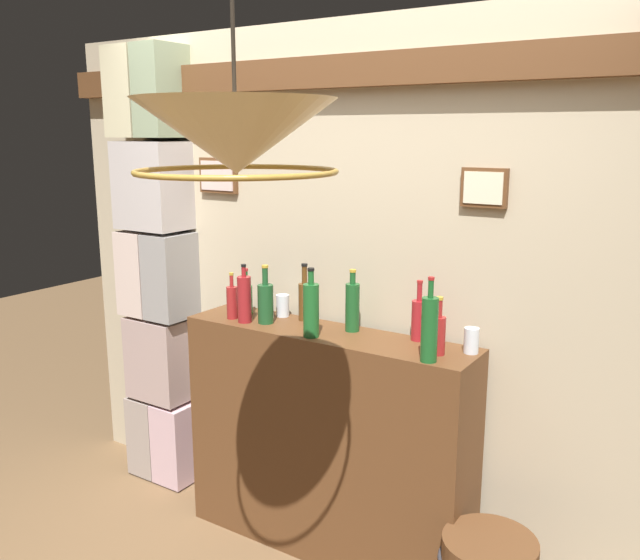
# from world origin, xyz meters

# --- Properties ---
(panelled_rear_partition) EXTENTS (3.55, 0.15, 2.47)m
(panelled_rear_partition) POSITION_xyz_m (-0.00, 1.10, 1.30)
(panelled_rear_partition) COLOR #BCAD8E
(panelled_rear_partition) RESTS_ON ground
(stone_pillar) EXTENTS (0.41, 0.31, 2.40)m
(stone_pillar) POSITION_xyz_m (-1.15, 0.97, 1.21)
(stone_pillar) COLOR gray
(stone_pillar) RESTS_ON ground
(bar_shelf_unit) EXTENTS (1.42, 0.32, 1.09)m
(bar_shelf_unit) POSITION_xyz_m (0.00, 0.86, 0.55)
(bar_shelf_unit) COLOR brown
(bar_shelf_unit) RESTS_ON ground
(liquor_bottle_vermouth) EXTENTS (0.08, 0.08, 0.28)m
(liquor_bottle_vermouth) POSITION_xyz_m (-0.32, 0.83, 1.19)
(liquor_bottle_vermouth) COLOR #1A4A24
(liquor_bottle_vermouth) RESTS_ON bar_shelf_unit
(liquor_bottle_amaro) EXTENTS (0.06, 0.06, 0.29)m
(liquor_bottle_amaro) POSITION_xyz_m (0.09, 0.94, 1.21)
(liquor_bottle_amaro) COLOR #1A5123
(liquor_bottle_amaro) RESTS_ON bar_shelf_unit
(liquor_bottle_whiskey) EXTENTS (0.07, 0.07, 0.23)m
(liquor_bottle_whiskey) POSITION_xyz_m (-0.50, 0.90, 1.17)
(liquor_bottle_whiskey) COLOR #1B5622
(liquor_bottle_whiskey) RESTS_ON bar_shelf_unit
(liquor_bottle_mezcal) EXTENTS (0.06, 0.06, 0.28)m
(liquor_bottle_mezcal) POSITION_xyz_m (-0.19, 0.97, 1.19)
(liquor_bottle_mezcal) COLOR #573515
(liquor_bottle_mezcal) RESTS_ON bar_shelf_unit
(liquor_bottle_vodka) EXTENTS (0.07, 0.07, 0.34)m
(liquor_bottle_vodka) POSITION_xyz_m (0.56, 0.74, 1.23)
(liquor_bottle_vodka) COLOR #185523
(liquor_bottle_vodka) RESTS_ON bar_shelf_unit
(liquor_bottle_sherry) EXTENTS (0.06, 0.06, 0.24)m
(liquor_bottle_sherry) POSITION_xyz_m (0.55, 0.84, 1.18)
(liquor_bottle_sherry) COLOR maroon
(liquor_bottle_sherry) RESTS_ON bar_shelf_unit
(liquor_bottle_rye) EXTENTS (0.06, 0.06, 0.27)m
(liquor_bottle_rye) POSITION_xyz_m (0.40, 0.97, 1.19)
(liquor_bottle_rye) COLOR maroon
(liquor_bottle_rye) RESTS_ON bar_shelf_unit
(liquor_bottle_tequila) EXTENTS (0.05, 0.05, 0.23)m
(liquor_bottle_tequila) POSITION_xyz_m (-0.50, 0.80, 1.17)
(liquor_bottle_tequila) COLOR maroon
(liquor_bottle_tequila) RESTS_ON bar_shelf_unit
(liquor_bottle_bourbon) EXTENTS (0.07, 0.07, 0.31)m
(liquor_bottle_bourbon) POSITION_xyz_m (-0.02, 0.76, 1.22)
(liquor_bottle_bourbon) COLOR #1A5925
(liquor_bottle_bourbon) RESTS_ON bar_shelf_unit
(liquor_bottle_scotch) EXTENTS (0.07, 0.07, 0.28)m
(liquor_bottle_scotch) POSITION_xyz_m (-0.41, 0.78, 1.20)
(liquor_bottle_scotch) COLOR maroon
(liquor_bottle_scotch) RESTS_ON bar_shelf_unit
(glass_tumbler_rocks) EXTENTS (0.06, 0.06, 0.11)m
(glass_tumbler_rocks) POSITION_xyz_m (-0.32, 0.96, 1.14)
(glass_tumbler_rocks) COLOR silver
(glass_tumbler_rocks) RESTS_ON bar_shelf_unit
(glass_tumbler_highball) EXTENTS (0.06, 0.06, 0.11)m
(glass_tumbler_highball) POSITION_xyz_m (0.66, 0.93, 1.14)
(glass_tumbler_highball) COLOR silver
(glass_tumbler_highball) RESTS_ON bar_shelf_unit
(pendant_lamp) EXTENTS (0.58, 0.58, 0.63)m
(pendant_lamp) POSITION_xyz_m (0.32, -0.12, 1.96)
(pendant_lamp) COLOR beige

